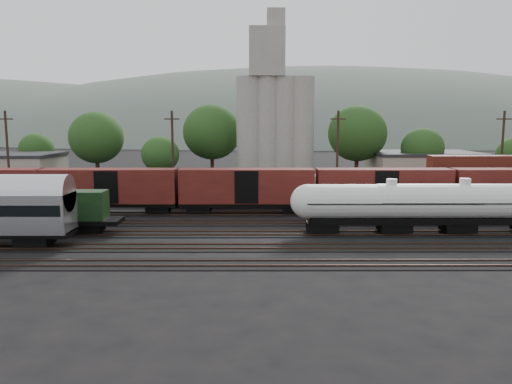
{
  "coord_description": "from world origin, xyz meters",
  "views": [
    {
      "loc": [
        -0.06,
        -50.63,
        10.48
      ],
      "look_at": [
        0.08,
        2.0,
        3.0
      ],
      "focal_mm": 35.0,
      "sensor_mm": 36.0,
      "label": 1
    }
  ],
  "objects_px": {
    "green_locomotive": "(21,208)",
    "orange_locomotive": "(230,187)",
    "tank_car_a": "(391,204)",
    "grain_silo": "(274,117)"
  },
  "relations": [
    {
      "from": "tank_car_a",
      "to": "grain_silo",
      "type": "xyz_separation_m",
      "value": [
        -9.31,
        41.0,
        8.36
      ]
    },
    {
      "from": "green_locomotive",
      "to": "tank_car_a",
      "type": "relative_size",
      "value": 0.89
    },
    {
      "from": "tank_car_a",
      "to": "orange_locomotive",
      "type": "xyz_separation_m",
      "value": [
        -15.72,
        15.0,
        -0.46
      ]
    },
    {
      "from": "tank_car_a",
      "to": "orange_locomotive",
      "type": "height_order",
      "value": "tank_car_a"
    },
    {
      "from": "orange_locomotive",
      "to": "grain_silo",
      "type": "height_order",
      "value": "grain_silo"
    },
    {
      "from": "green_locomotive",
      "to": "orange_locomotive",
      "type": "xyz_separation_m",
      "value": [
        18.64,
        15.0,
        -0.08
      ]
    },
    {
      "from": "orange_locomotive",
      "to": "grain_silo",
      "type": "xyz_separation_m",
      "value": [
        6.41,
        26.0,
        8.82
      ]
    },
    {
      "from": "green_locomotive",
      "to": "orange_locomotive",
      "type": "bearing_deg",
      "value": 38.83
    },
    {
      "from": "tank_car_a",
      "to": "grain_silo",
      "type": "distance_m",
      "value": 42.87
    },
    {
      "from": "green_locomotive",
      "to": "grain_silo",
      "type": "bearing_deg",
      "value": 58.58
    }
  ]
}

